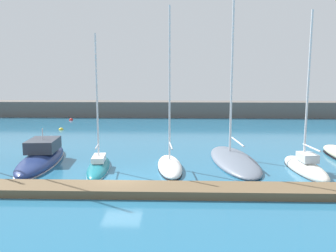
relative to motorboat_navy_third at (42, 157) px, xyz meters
The scene contains 11 objects.
ground_plane 8.49m from the motorboat_navy_third, 33.54° to the right, with size 120.00×120.00×0.00m, color #236084.
dock_pier 9.85m from the motorboat_navy_third, 44.17° to the right, with size 39.94×2.12×0.48m, color brown.
breakwater_seawall 30.85m from the motorboat_navy_third, 76.76° to the left, with size 108.00×3.71×2.47m, color #5B5651.
motorboat_navy_third is the anchor object (origin of this frame).
sailboat_teal_fourth 5.19m from the motorboat_navy_third, 19.26° to the right, with size 2.20×6.48×10.16m.
sailboat_white_fifth 10.23m from the motorboat_navy_third, ahead, with size 2.37×6.28×11.98m.
sailboat_slate_sixth 15.16m from the motorboat_navy_third, ahead, with size 4.09×10.38×15.47m.
sailboat_ivory_seventh 19.94m from the motorboat_navy_third, ahead, with size 2.25×6.49×11.70m.
mooring_buoy_yellow 16.48m from the motorboat_navy_third, 103.68° to the left, with size 0.56×0.56×0.56m, color yellow.
mooring_buoy_white 10.62m from the motorboat_navy_third, 106.57° to the left, with size 0.66×0.66×0.66m, color white.
mooring_buoy_red 25.59m from the motorboat_navy_third, 102.22° to the left, with size 0.59×0.59×0.59m, color red.
Camera 1 is at (3.71, -21.77, 6.99)m, focal length 37.36 mm.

